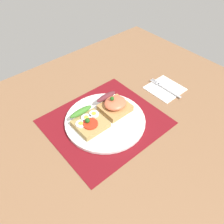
# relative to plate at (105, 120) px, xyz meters

# --- Properties ---
(ground_plane) EXTENTS (1.20, 0.90, 0.03)m
(ground_plane) POSITION_rel_plate_xyz_m (0.00, 0.00, -0.02)
(ground_plane) COLOR brown
(placemat) EXTENTS (0.36, 0.33, 0.00)m
(placemat) POSITION_rel_plate_xyz_m (0.00, 0.00, -0.01)
(placemat) COLOR maroon
(placemat) RESTS_ON ground_plane
(plate) EXTENTS (0.27, 0.27, 0.01)m
(plate) POSITION_rel_plate_xyz_m (0.00, 0.00, 0.00)
(plate) COLOR white
(plate) RESTS_ON placemat
(sandwich_egg_tomato) EXTENTS (0.10, 0.11, 0.04)m
(sandwich_egg_tomato) POSITION_rel_plate_xyz_m (-0.05, 0.02, 0.02)
(sandwich_egg_tomato) COLOR #A4894D
(sandwich_egg_tomato) RESTS_ON plate
(sandwich_salmon) EXTENTS (0.09, 0.10, 0.06)m
(sandwich_salmon) POSITION_rel_plate_xyz_m (0.05, 0.02, 0.03)
(sandwich_salmon) COLOR #B5844A
(sandwich_salmon) RESTS_ON plate
(napkin) EXTENTS (0.12, 0.12, 0.01)m
(napkin) POSITION_rel_plate_xyz_m (0.29, -0.02, -0.01)
(napkin) COLOR white
(napkin) RESTS_ON ground_plane
(fork) EXTENTS (0.02, 0.15, 0.00)m
(fork) POSITION_rel_plate_xyz_m (0.28, -0.01, -0.00)
(fork) COLOR #B7B7BC
(fork) RESTS_ON napkin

